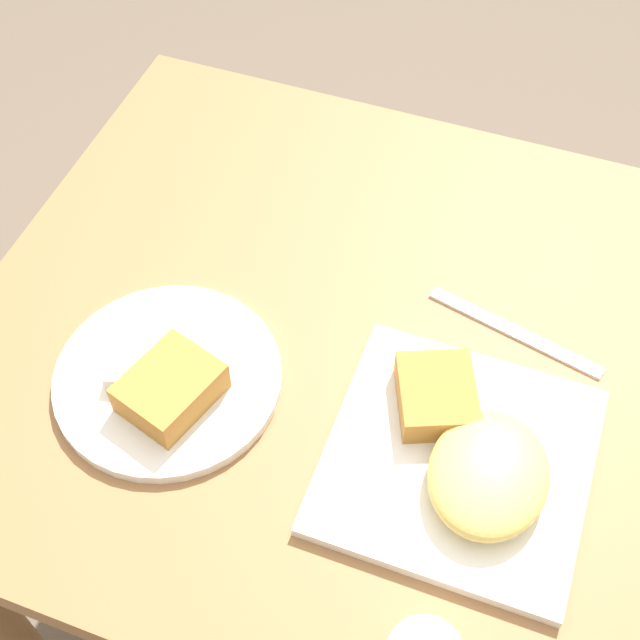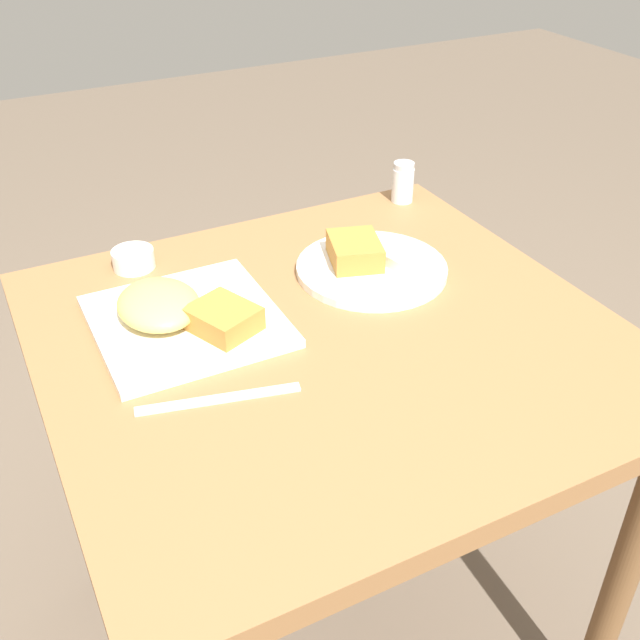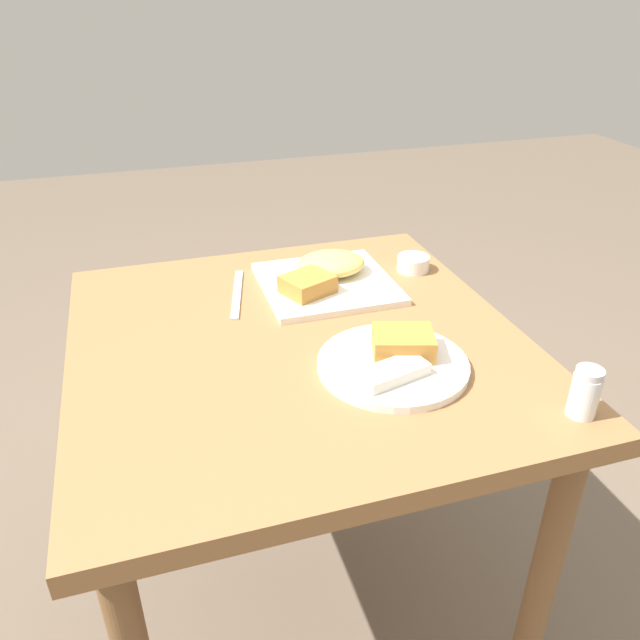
% 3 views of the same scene
% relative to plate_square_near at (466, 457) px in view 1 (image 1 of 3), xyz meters
% --- Properties ---
extents(ground_plane, '(8.00, 8.00, 0.00)m').
position_rel_plate_square_near_xyz_m(ground_plane, '(0.12, 0.19, -0.77)').
color(ground_plane, brown).
extents(dining_table, '(0.81, 0.84, 0.75)m').
position_rel_plate_square_near_xyz_m(dining_table, '(0.12, 0.19, -0.12)').
color(dining_table, olive).
rests_on(dining_table, ground_plane).
extents(plate_square_near, '(0.27, 0.27, 0.06)m').
position_rel_plate_square_near_xyz_m(plate_square_near, '(0.00, 0.00, 0.00)').
color(plate_square_near, white).
rests_on(plate_square_near, dining_table).
extents(plate_oval_far, '(0.25, 0.25, 0.05)m').
position_rel_plate_square_near_xyz_m(plate_oval_far, '(-0.01, 0.34, -0.01)').
color(plate_oval_far, white).
rests_on(plate_oval_far, dining_table).
extents(butter_knife, '(0.07, 0.22, 0.00)m').
position_rel_plate_square_near_xyz_m(butter_knife, '(0.19, -0.01, -0.02)').
color(butter_knife, silver).
rests_on(butter_knife, dining_table).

